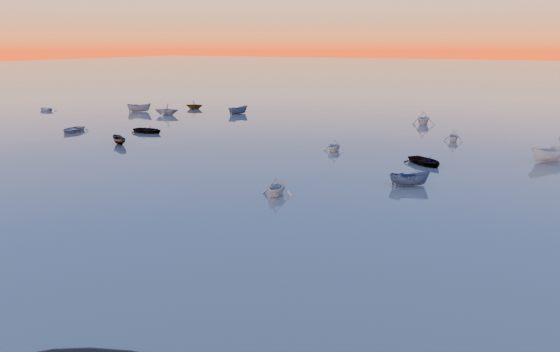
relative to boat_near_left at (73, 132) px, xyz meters
The scene contains 5 objects.
ground 70.40m from the boat_near_left, 57.04° to the left, with size 600.00×600.00×0.00m, color #645B53.
moored_fleet 40.16m from the boat_near_left, 17.50° to the left, with size 124.00×58.00×1.20m, color silver, non-canonical shape.
boat_near_left is the anchor object (origin of this frame).
boat_near_center 50.60m from the boat_near_left, ahead, with size 3.65×1.54×1.26m, color #354966.
boat_near_right 43.86m from the boat_near_left, 21.36° to the right, with size 3.34×1.50×1.17m, color silver.
Camera 1 is at (22.65, -14.05, 12.48)m, focal length 35.00 mm.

